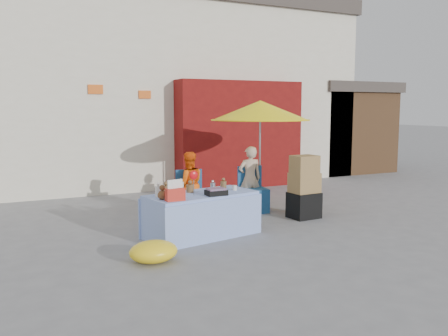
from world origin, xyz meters
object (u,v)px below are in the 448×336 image
chair_right (253,198)px  box_stack (304,189)px  umbrella (260,111)px  market_table (201,214)px  vendor_orange (189,185)px  vendor_beige (250,179)px  chair_left (192,204)px

chair_right → box_stack: bearing=-47.6°
chair_right → umbrella: (0.30, 0.28, 1.64)m
market_table → vendor_orange: 1.34m
vendor_orange → vendor_beige: vendor_beige is taller
chair_left → chair_right: size_ratio=1.00×
market_table → vendor_orange: (0.30, 1.28, 0.25)m
chair_right → vendor_beige: 0.38m
umbrella → market_table: bearing=-142.3°
vendor_beige → box_stack: bearing=128.7°
vendor_orange → umbrella: size_ratio=0.56×
chair_left → vendor_orange: (-0.00, 0.13, 0.33)m
market_table → vendor_orange: bearing=65.8°
chair_right → vendor_beige: bearing=99.3°
umbrella → box_stack: 1.79m
vendor_orange → umbrella: bearing=-166.1°
market_table → box_stack: (2.12, 0.31, 0.18)m
chair_left → chair_right: 1.25m
vendor_orange → umbrella: (1.55, 0.15, 1.30)m
chair_left → vendor_beige: vendor_beige is taller
umbrella → chair_left: bearing=-169.6°
chair_right → vendor_orange: bearing=-177.8°
umbrella → box_stack: (0.27, -1.12, -1.37)m
chair_left → box_stack: box_stack is taller
box_stack → vendor_orange: bearing=152.0°
chair_left → umbrella: 2.27m
chair_right → box_stack: size_ratio=0.76×
vendor_beige → umbrella: (0.30, 0.15, 1.28)m
chair_left → vendor_orange: bearing=99.3°
market_table → vendor_beige: (1.55, 1.28, 0.28)m
chair_left → vendor_orange: size_ratio=0.72×
box_stack → chair_left: bearing=155.3°
umbrella → vendor_beige: bearing=-153.4°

